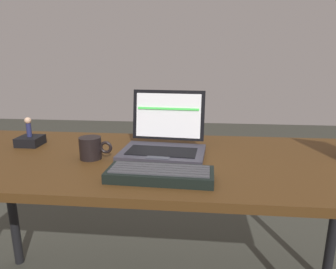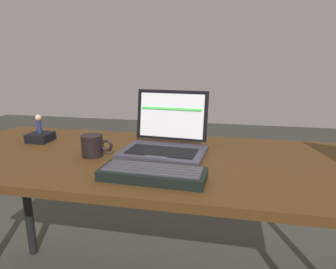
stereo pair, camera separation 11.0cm
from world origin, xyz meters
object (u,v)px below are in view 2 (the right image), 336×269
figurine_stand (40,137)px  figurine (39,123)px  external_keyboard (153,174)px  laptop_front (166,141)px  coffee_mug (93,146)px

figurine_stand → figurine: 0.07m
external_keyboard → figurine: size_ratio=3.99×
laptop_front → figurine_stand: (-0.57, 0.04, -0.03)m
figurine_stand → coffee_mug: bearing=-23.9°
figurine_stand → external_keyboard: bearing=-27.5°
figurine_stand → figurine: figurine is taller
external_keyboard → figurine: bearing=152.5°
figurine → coffee_mug: bearing=-23.9°
coffee_mug → figurine_stand: bearing=156.1°
figurine_stand → coffee_mug: size_ratio=0.78×
external_keyboard → coffee_mug: 0.32m
coffee_mug → figurine: bearing=156.1°
laptop_front → figurine: laptop_front is taller
coffee_mug → external_keyboard: bearing=-31.4°
external_keyboard → coffee_mug: size_ratio=2.72×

